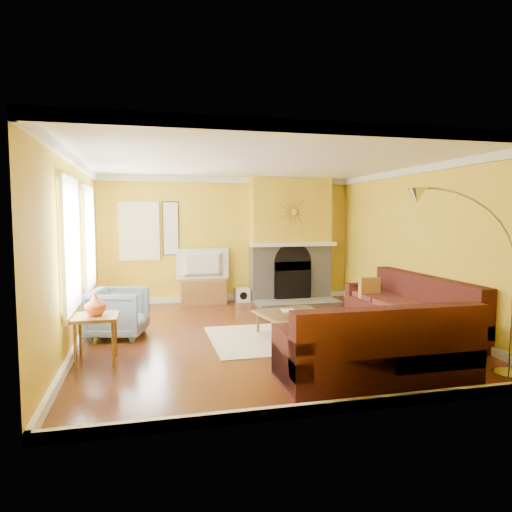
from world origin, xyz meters
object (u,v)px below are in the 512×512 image
object	(u,v)px
coffee_table	(293,326)
media_console	(203,291)
armchair	(118,313)
arc_lamp	(470,287)
side_table	(96,339)
sectional_sofa	(357,313)

from	to	relation	value
coffee_table	media_console	world-z (taller)	media_console
armchair	arc_lamp	xyz separation A→B (m)	(3.92, -2.90, 0.70)
armchair	arc_lamp	bearing A→B (deg)	-113.17
arc_lamp	side_table	bearing A→B (deg)	157.56
sectional_sofa	media_console	distance (m)	4.03
sectional_sofa	side_table	size ratio (longest dim) A/B	6.11
armchair	arc_lamp	size ratio (longest dim) A/B	0.39
arc_lamp	armchair	bearing A→B (deg)	143.49
media_console	armchair	distance (m)	2.89
sectional_sofa	armchair	xyz separation A→B (m)	(-3.40, 1.20, -0.07)
coffee_table	media_console	size ratio (longest dim) A/B	1.05
media_console	side_table	xyz separation A→B (m)	(-1.80, -3.60, 0.04)
sectional_sofa	armchair	size ratio (longest dim) A/B	4.47
coffee_table	side_table	world-z (taller)	side_table
coffee_table	side_table	xyz separation A→B (m)	(-2.80, -0.50, 0.11)
sectional_sofa	armchair	world-z (taller)	sectional_sofa
side_table	coffee_table	bearing A→B (deg)	10.12
armchair	arc_lamp	distance (m)	4.92
media_console	arc_lamp	distance (m)	5.84
sectional_sofa	coffee_table	size ratio (longest dim) A/B	3.72
arc_lamp	sectional_sofa	bearing A→B (deg)	106.92
coffee_table	armchair	xyz separation A→B (m)	(-2.60, 0.70, 0.18)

